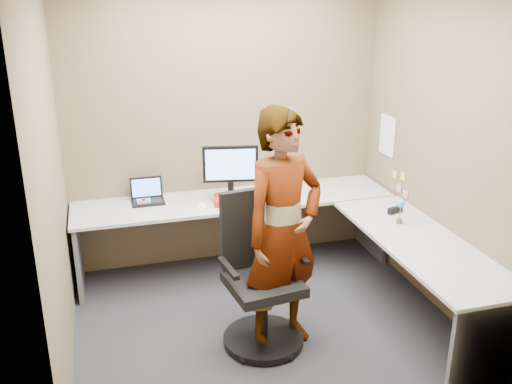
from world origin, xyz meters
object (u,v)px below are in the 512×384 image
object	(u,v)px
desk	(300,232)
office_chair	(260,285)
person	(283,232)
monitor	(230,167)

from	to	relation	value
desk	office_chair	world-z (taller)	office_chair
desk	person	size ratio (longest dim) A/B	1.62
person	office_chair	bearing A→B (deg)	137.62
monitor	desk	bearing A→B (deg)	-35.17
desk	monitor	bearing A→B (deg)	134.44
monitor	office_chair	world-z (taller)	monitor
person	monitor	bearing A→B (deg)	75.15
desk	person	distance (m)	0.83
monitor	person	bearing A→B (deg)	-73.95
office_chair	monitor	bearing A→B (deg)	80.43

